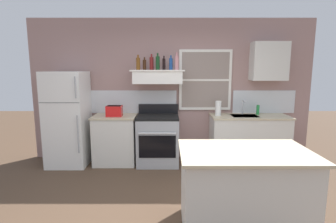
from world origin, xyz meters
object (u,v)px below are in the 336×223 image
bottle_amber_wine (137,63)px  bottle_blue_liqueur (170,64)px  refrigerator (67,119)px  bottle_balsamic_dark (163,64)px  paper_towel_roll (217,108)px  bottle_brown_stout (144,65)px  toaster (113,111)px  kitchen_island (243,190)px  dish_soap_bottle (257,110)px  bottle_rose_pink (176,63)px  bottle_red_label_wine (151,63)px  stove_range (157,139)px  bottle_dark_green_wine (157,63)px

bottle_amber_wine → bottle_blue_liqueur: size_ratio=1.03×
refrigerator → bottle_balsamic_dark: size_ratio=6.83×
bottle_blue_liqueur → paper_towel_roll: bottle_blue_liqueur is taller
bottle_brown_stout → bottle_blue_liqueur: 0.48m
refrigerator → bottle_balsamic_dark: 2.03m
toaster → kitchen_island: 2.78m
refrigerator → dish_soap_bottle: (3.53, 0.16, 0.14)m
bottle_blue_liqueur → bottle_balsamic_dark: bearing=-174.1°
bottle_brown_stout → paper_towel_roll: size_ratio=0.84×
bottle_brown_stout → dish_soap_bottle: bottle_brown_stout is taller
bottle_rose_pink → dish_soap_bottle: bearing=3.4°
refrigerator → bottle_blue_liqueur: size_ratio=6.58×
toaster → paper_towel_roll: 1.91m
bottle_amber_wine → kitchen_island: bearing=-57.4°
bottle_amber_wine → bottle_balsamic_dark: size_ratio=1.07×
bottle_red_label_wine → paper_towel_roll: 1.48m
bottle_brown_stout → refrigerator: bearing=-174.8°
bottle_amber_wine → dish_soap_bottle: size_ratio=1.50×
stove_range → paper_towel_roll: paper_towel_roll is taller
bottle_red_label_wine → bottle_blue_liqueur: bearing=-3.5°
refrigerator → paper_towel_roll: bearing=1.3°
stove_range → dish_soap_bottle: same height
bottle_blue_liqueur → dish_soap_bottle: bearing=0.8°
bottle_amber_wine → paper_towel_roll: bearing=-1.3°
refrigerator → bottle_brown_stout: (1.41, 0.13, 0.98)m
bottle_amber_wine → bottle_rose_pink: (0.70, -0.02, 0.02)m
bottle_red_label_wine → bottle_balsamic_dark: 0.23m
bottle_dark_green_wine → bottle_blue_liqueur: bottle_dark_green_wine is taller
bottle_balsamic_dark → paper_towel_roll: bottle_balsamic_dark is taller
bottle_balsamic_dark → toaster: bearing=-172.1°
bottle_rose_pink → dish_soap_bottle: bottle_rose_pink is taller
paper_towel_roll → bottle_amber_wine: bearing=178.7°
bottle_red_label_wine → bottle_dark_green_wine: bearing=-36.1°
toaster → bottle_dark_green_wine: bottle_dark_green_wine is taller
bottle_balsamic_dark → bottle_red_label_wine: bearing=171.4°
bottle_brown_stout → kitchen_island: bottle_brown_stout is taller
bottle_brown_stout → stove_range: bearing=-23.6°
bottle_red_label_wine → bottle_balsamic_dark: (0.23, -0.03, -0.01)m
bottle_red_label_wine → kitchen_island: bearing=-62.9°
bottle_dark_green_wine → refrigerator: bearing=-177.4°
dish_soap_bottle → refrigerator: bearing=-177.4°
bottle_dark_green_wine → stove_range: bearing=-91.6°
bottle_brown_stout → kitchen_island: bearing=-60.0°
refrigerator → paper_towel_roll: refrigerator is taller
bottle_rose_pink → paper_towel_roll: 1.13m
bottle_blue_liqueur → bottle_rose_pink: size_ratio=0.84×
bottle_red_label_wine → paper_towel_roll: size_ratio=1.05×
bottle_brown_stout → dish_soap_bottle: (2.12, 0.03, -0.84)m
toaster → bottle_rose_pink: (1.14, 0.07, 0.87)m
bottle_rose_pink → dish_soap_bottle: size_ratio=1.72×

